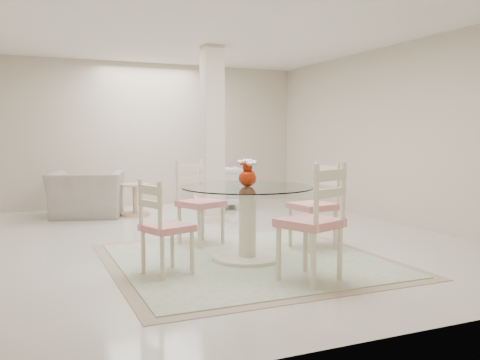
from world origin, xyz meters
name	(u,v)px	position (x,y,z in m)	size (l,w,h in m)	color
ground	(211,239)	(0.00, 0.00, 0.00)	(7.00, 7.00, 0.00)	beige
room_shell	(210,94)	(0.00, 0.00, 1.86)	(6.02, 7.02, 2.71)	beige
column	(212,135)	(0.50, 1.30, 1.35)	(0.30, 0.30, 2.70)	beige
area_rug	(247,260)	(-0.04, -1.24, 0.01)	(2.87, 2.87, 0.02)	tan
dining_table	(247,223)	(-0.04, -1.24, 0.41)	(1.38, 1.38, 0.80)	beige
red_vase	(248,173)	(-0.04, -1.24, 0.94)	(0.22, 0.21, 0.29)	#AD1F05
dining_chair_east	(318,198)	(0.96, -1.02, 0.60)	(0.52, 0.52, 1.13)	beige
dining_chair_north	(197,196)	(-0.27, -0.24, 0.60)	(0.59, 0.59, 1.14)	beige
dining_chair_west	(161,220)	(-1.03, -1.46, 0.54)	(0.51, 0.51, 1.02)	beige
dining_chair_south	(317,214)	(0.19, -2.24, 0.64)	(0.63, 0.63, 1.21)	#F1E8C6
recliner_taupe	(87,194)	(-1.27, 2.48, 0.37)	(1.14, 1.00, 0.74)	#9F9484
armchair_white	(217,187)	(1.09, 2.66, 0.38)	(0.82, 0.84, 0.77)	silver
side_table	(135,201)	(-0.50, 2.34, 0.25)	(0.51, 0.51, 0.53)	tan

